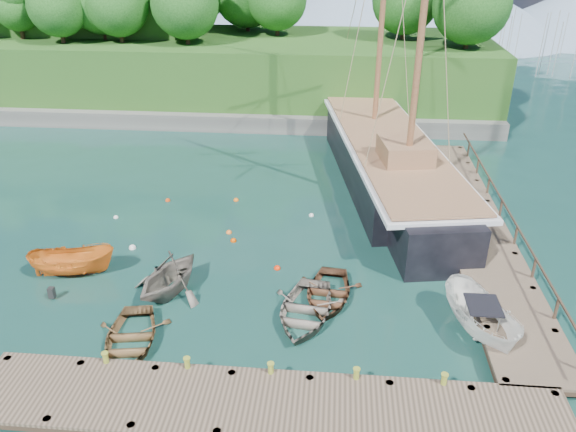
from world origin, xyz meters
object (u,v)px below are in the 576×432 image
at_px(rowboat_3, 304,317).
at_px(schooner, 387,164).
at_px(cabin_boat_white, 478,334).
at_px(motorboat_orange, 75,274).
at_px(rowboat_1, 170,292).
at_px(rowboat_2, 327,299).
at_px(rowboat_0, 131,345).

xyz_separation_m(rowboat_3, schooner, (4.33, 14.66, 1.21)).
bearing_deg(rowboat_3, cabin_boat_white, 5.06).
bearing_deg(motorboat_orange, schooner, -60.54).
bearing_deg(schooner, rowboat_3, -116.11).
xyz_separation_m(cabin_boat_white, schooner, (-2.73, 15.09, 1.21)).
relative_size(rowboat_1, rowboat_2, 0.98).
distance_m(rowboat_2, rowboat_3, 1.66).
bearing_deg(motorboat_orange, rowboat_1, -110.73).
relative_size(rowboat_0, rowboat_2, 1.02).
xyz_separation_m(rowboat_2, rowboat_3, (-0.92, -1.38, 0.00)).
bearing_deg(rowboat_2, schooner, 81.97).
relative_size(rowboat_3, cabin_boat_white, 0.96).
xyz_separation_m(rowboat_3, motorboat_orange, (-11.05, 2.31, 0.00)).
xyz_separation_m(rowboat_2, motorboat_orange, (-11.97, 0.93, 0.00)).
bearing_deg(rowboat_1, motorboat_orange, -170.77).
distance_m(rowboat_0, schooner, 20.32).
bearing_deg(cabin_boat_white, rowboat_0, 170.16).
relative_size(rowboat_1, cabin_boat_white, 0.84).
bearing_deg(rowboat_0, cabin_boat_white, -1.36).
height_order(rowboat_2, motorboat_orange, motorboat_orange).
distance_m(rowboat_1, schooner, 17.00).
xyz_separation_m(rowboat_2, cabin_boat_white, (6.14, -1.81, 0.00)).
height_order(rowboat_0, schooner, schooner).
distance_m(rowboat_1, cabin_boat_white, 13.31).
relative_size(rowboat_1, rowboat_3, 0.88).
bearing_deg(schooner, motorboat_orange, -150.88).
bearing_deg(motorboat_orange, rowboat_3, -111.11).
relative_size(rowboat_0, motorboat_orange, 1.02).
bearing_deg(rowboat_1, schooner, 72.54).
height_order(rowboat_0, motorboat_orange, motorboat_orange).
bearing_deg(rowboat_1, rowboat_0, -78.03).
xyz_separation_m(rowboat_0, motorboat_orange, (-4.35, 4.68, 0.00)).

